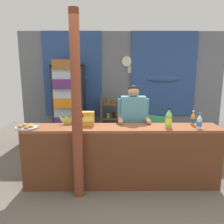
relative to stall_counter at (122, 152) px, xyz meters
The scene contains 14 objects.
ground_plane 0.90m from the stall_counter, 79.92° to the left, with size 7.04×7.04×0.00m, color #665B51.
back_wall_curtained 2.49m from the stall_counter, 87.19° to the left, with size 4.87×0.22×2.62m.
stall_counter is the anchor object (origin of this frame).
timber_post 0.95m from the stall_counter, 160.54° to the right, with size 0.17×0.15×2.59m.
drink_fridge 2.21m from the stall_counter, 120.68° to the left, with size 0.65×0.74×1.97m.
bottle_shelf_rack 2.00m from the stall_counter, 94.49° to the left, with size 0.48×0.28×1.14m.
plastic_lawn_chair 1.56m from the stall_counter, 58.39° to the left, with size 0.59×0.59×0.86m.
shopkeeper 0.68m from the stall_counter, 67.51° to the left, with size 0.52×0.42×1.54m.
soda_bottle_lime_soda 0.87m from the stall_counter, ahead, with size 0.10×0.10×0.31m.
soda_bottle_orange_soda 1.23m from the stall_counter, ahead, with size 0.06×0.06×0.23m.
soda_bottle_water 1.23m from the stall_counter, ahead, with size 0.08×0.08×0.25m.
snack_box_choco_powder 0.75m from the stall_counter, 158.97° to the left, with size 0.22×0.11×0.21m.
pastry_tray 1.48m from the stall_counter, behind, with size 0.35×0.35×0.07m.
banana_bunch 0.99m from the stall_counter, 163.57° to the left, with size 0.27×0.06×0.16m.
Camera 1 is at (-0.31, -2.95, 1.91)m, focal length 37.59 mm.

